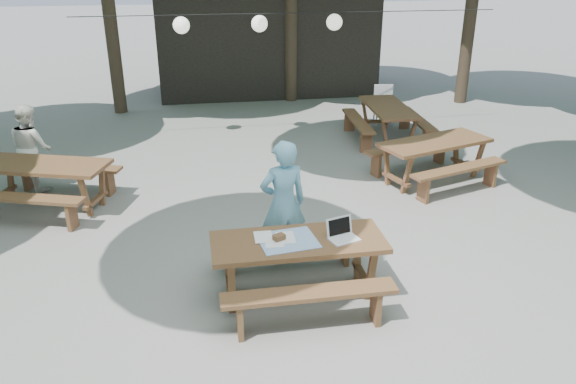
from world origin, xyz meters
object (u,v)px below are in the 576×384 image
at_px(main_picnic_table, 298,267).
at_px(plastic_chair, 383,113).
at_px(second_person, 31,147).
at_px(picnic_table_nw, 46,185).
at_px(woman, 283,204).

relative_size(main_picnic_table, plastic_chair, 2.22).
height_order(main_picnic_table, plastic_chair, plastic_chair).
height_order(second_person, plastic_chair, second_person).
relative_size(main_picnic_table, picnic_table_nw, 0.87).
height_order(main_picnic_table, picnic_table_nw, same).
distance_m(main_picnic_table, picnic_table_nw, 4.67).
distance_m(main_picnic_table, plastic_chair, 7.56).
relative_size(woman, plastic_chair, 1.87).
height_order(picnic_table_nw, woman, woman).
xyz_separation_m(main_picnic_table, second_person, (-3.85, 4.05, 0.35)).
bearing_deg(picnic_table_nw, main_picnic_table, -23.88).
xyz_separation_m(woman, plastic_chair, (3.38, 5.96, -0.58)).
bearing_deg(plastic_chair, woman, -110.63).
bearing_deg(main_picnic_table, second_person, 133.53).
xyz_separation_m(main_picnic_table, picnic_table_nw, (-3.47, 3.13, 0.00)).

